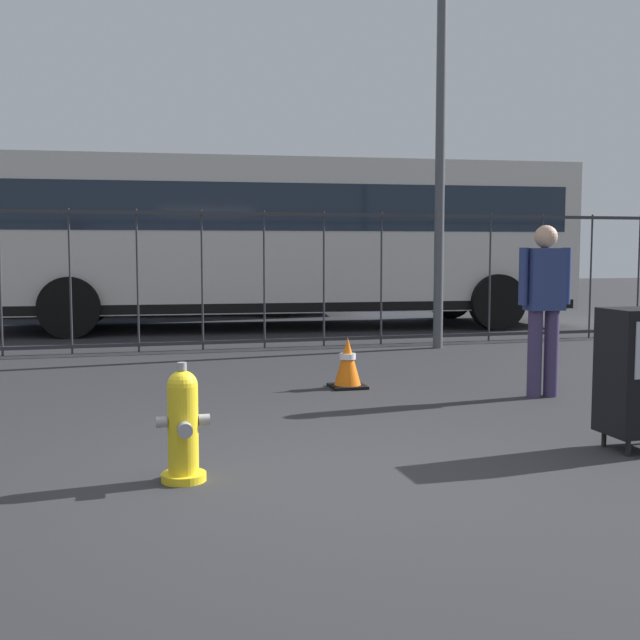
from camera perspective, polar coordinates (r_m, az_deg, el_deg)
The scene contains 9 objects.
ground_plane at distance 4.97m, azimuth 0.15°, elevation -11.68°, with size 60.00×60.00×0.00m, color #262628.
fire_hydrant at distance 5.00m, azimuth -9.86°, elevation -7.51°, with size 0.33×0.32×0.75m.
newspaper_box_primary at distance 6.08m, azimuth 22.03°, elevation -3.46°, with size 0.48×0.42×1.02m.
pedestrian at distance 7.94m, azimuth 15.89°, elevation 1.38°, with size 0.55×0.22×1.67m.
traffic_cone at distance 8.22m, azimuth 2.01°, elevation -3.12°, with size 0.36×0.36×0.53m.
fence_barrier at distance 11.40m, azimuth -8.51°, elevation 2.95°, with size 18.03×0.04×2.00m.
bus_near at distance 14.65m, azimuth -2.66°, elevation 6.17°, with size 10.66×3.39×3.00m.
bus_far at distance 18.21m, azimuth -14.82°, elevation 5.80°, with size 10.75×3.95×3.00m.
street_light_near_right at distance 11.88m, azimuth 8.75°, elevation 17.54°, with size 0.32×0.32×6.89m.
Camera 1 is at (-1.21, -4.60, 1.44)m, focal length 44.32 mm.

